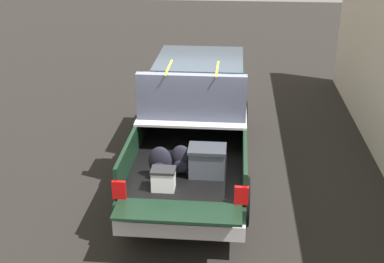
# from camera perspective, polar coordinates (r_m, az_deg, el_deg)

# --- Properties ---
(ground_plane) EXTENTS (40.00, 40.00, 0.00)m
(ground_plane) POSITION_cam_1_polar(r_m,az_deg,el_deg) (10.14, 0.30, -4.33)
(ground_plane) COLOR black
(pickup_truck) EXTENTS (6.05, 2.06, 2.23)m
(pickup_truck) POSITION_cam_1_polar(r_m,az_deg,el_deg) (10.07, 0.49, 1.60)
(pickup_truck) COLOR black
(pickup_truck) RESTS_ON ground_plane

